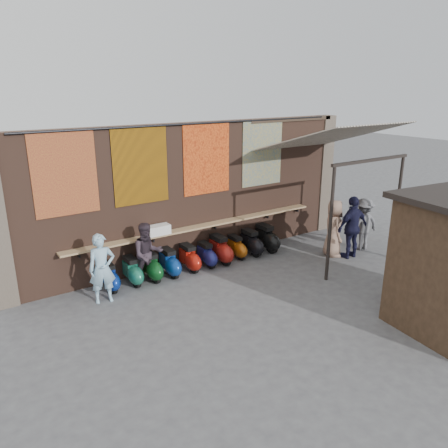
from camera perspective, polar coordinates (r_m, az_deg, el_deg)
name	(u,v)px	position (r m, az deg, el deg)	size (l,w,h in m)	color
ground	(250,291)	(11.18, 3.43, -8.73)	(70.00, 70.00, 0.00)	#474749
brick_wall	(194,193)	(12.61, -3.90, 4.03)	(10.00, 0.40, 4.00)	brown
pier_right	(322,174)	(15.82, 12.66, 6.43)	(0.50, 0.50, 4.00)	#4C4238
eating_counter	(201,226)	(12.55, -2.96, -0.30)	(8.00, 0.32, 0.05)	#9E7A51
shelf_box	(158,230)	(11.86, -8.56, -0.76)	(0.62, 0.30, 0.26)	white
tapestry_redgold	(65,174)	(10.87, -20.08, 6.18)	(1.50, 0.02, 2.00)	maroon
tapestry_sun	(141,166)	(11.47, -10.84, 7.49)	(1.50, 0.02, 2.00)	#C1740B
tapestry_orange	(207,159)	(12.38, -2.27, 8.52)	(1.50, 0.02, 2.00)	#E35A1C
tapestry_multi	(262,153)	(13.54, 5.02, 9.25)	(1.50, 0.02, 2.00)	#26538D
hang_rail	(197,124)	(12.10, -3.53, 12.96)	(0.06, 0.06, 9.50)	black
scooter_stool_0	(109,277)	(11.44, -14.75, -6.74)	(0.33, 0.74, 0.70)	navy
scooter_stool_1	(132,271)	(11.62, -11.89, -6.06)	(0.34, 0.76, 0.72)	#1A684F
scooter_stool_2	(151,267)	(11.77, -9.48, -5.52)	(0.36, 0.80, 0.76)	#0D4319
scooter_stool_3	(169,263)	(11.96, -7.16, -5.05)	(0.36, 0.79, 0.75)	navy
scooter_stool_4	(189,258)	(12.23, -4.56, -4.46)	(0.35, 0.78, 0.74)	#A0170C
scooter_stool_5	(206,255)	(12.50, -2.32, -4.04)	(0.33, 0.72, 0.69)	navy
scooter_stool_6	(220,250)	(12.71, -0.51, -3.37)	(0.38, 0.85, 0.81)	maroon
scooter_stool_7	(236,247)	(13.09, 1.60, -3.05)	(0.32, 0.71, 0.67)	#9B490E
scooter_stool_8	(251,243)	(13.33, 3.55, -2.46)	(0.37, 0.81, 0.77)	black
scooter_stool_9	(266,238)	(13.68, 5.54, -1.86)	(0.39, 0.87, 0.83)	black
diner_left	(102,269)	(10.72, -15.64, -5.63)	(0.62, 0.41, 1.69)	#93BDD5
diner_right	(148,254)	(11.39, -9.94, -3.90)	(0.81, 0.63, 1.66)	#31262F
shopper_navy	(352,227)	(13.49, 16.42, -0.42)	(1.11, 0.46, 1.89)	black
shopper_grey	(363,224)	(14.32, 17.72, 0.01)	(1.07, 0.62, 1.66)	slate
shopper_tan	(333,228)	(13.51, 14.10, -0.54)	(0.85, 0.55, 1.74)	#977460
stall_sign	(429,224)	(10.74, 25.22, -0.01)	(1.20, 0.04, 0.50)	gold
stall_shelf	(423,265)	(11.06, 24.55, -4.95)	(2.13, 0.10, 0.06)	#473321
awning_canvas	(330,137)	(13.15, 13.67, 11.00)	(3.20, 3.40, 0.03)	beige
awning_ledger	(293,119)	(14.23, 8.97, 13.36)	(3.30, 0.08, 0.12)	#33261C
awning_header	(371,160)	(12.26, 18.71, 7.90)	(3.00, 0.08, 0.08)	black
awning_post_left	(330,224)	(11.54, 13.71, -0.06)	(0.09, 0.09, 3.10)	black
awning_post_right	(397,208)	(13.69, 21.67, 1.94)	(0.09, 0.09, 3.10)	black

